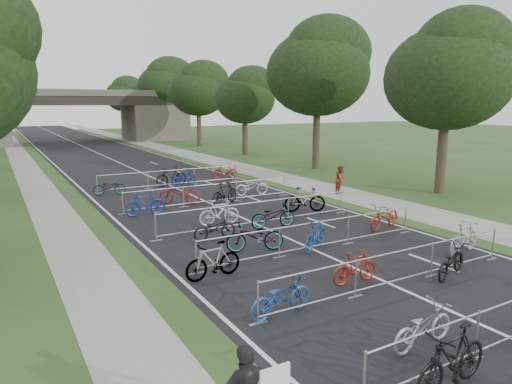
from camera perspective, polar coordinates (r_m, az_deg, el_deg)
road at (r=52.73m, az=-19.34°, el=4.69°), size 11.00×140.00×0.01m
sidewalk_right at (r=54.77m, az=-11.08°, el=5.32°), size 3.00×140.00×0.01m
sidewalk_left at (r=51.87m, az=-27.50°, el=3.98°), size 2.00×140.00×0.01m
lane_markings at (r=52.73m, az=-19.34°, el=4.68°), size 0.12×140.00×0.00m
overpass_bridge at (r=67.29m, az=-22.00°, el=8.76°), size 31.00×8.00×7.05m
tree_right_0 at (r=28.81m, az=23.13°, el=13.53°), size 7.17×7.17×10.93m
tree_right_1 at (r=37.39m, az=7.95°, el=15.00°), size 8.18×8.18×12.47m
tree_right_2 at (r=47.36m, az=-1.25°, el=11.86°), size 6.16×6.16×9.39m
tree_right_3 at (r=58.19m, az=-7.11°, el=12.57°), size 7.17×7.17×10.93m
tree_right_4 at (r=69.41m, az=-11.11°, el=12.99°), size 8.18×8.18×12.47m
tree_right_5 at (r=80.79m, az=-13.90°, el=11.18°), size 6.16×6.16×9.39m
tree_right_6 at (r=92.37m, az=-16.08°, el=11.61°), size 7.17×7.17×10.93m
barrier_row_2 at (r=13.90m, az=17.09°, el=-9.13°), size 9.70×0.08×1.10m
barrier_row_3 at (r=16.56m, az=7.42°, el=-5.47°), size 9.70×0.08×1.10m
barrier_row_4 at (r=19.77m, az=0.37°, el=-2.67°), size 9.70×0.08×1.10m
barrier_row_5 at (r=24.11m, az=-5.66°, el=-0.23°), size 9.70×0.08×1.10m
barrier_row_6 at (r=29.60m, az=-10.48°, el=1.72°), size 9.70×0.08×1.10m
bike_4 at (r=9.53m, az=23.30°, el=-18.73°), size 2.12×0.75×1.25m
bike_5 at (r=10.86m, az=20.13°, el=-15.53°), size 1.86×0.73×0.96m
bike_8 at (r=11.63m, az=3.10°, el=-12.97°), size 1.92×0.84×0.98m
bike_9 at (r=13.84m, az=12.28°, el=-9.23°), size 1.63×0.49×0.97m
bike_10 at (r=15.20m, az=23.19°, el=-7.97°), size 2.02×1.22×1.00m
bike_11 at (r=17.65m, az=24.57°, el=-5.27°), size 1.97×0.86×1.15m
bike_12 at (r=13.93m, az=-5.36°, el=-8.57°), size 1.90×0.67×1.12m
bike_13 at (r=16.32m, az=-0.11°, el=-5.62°), size 2.21×1.32×1.10m
bike_14 at (r=16.62m, az=7.47°, el=-5.40°), size 1.84×1.37×1.10m
bike_15 at (r=19.96m, az=15.79°, el=-2.95°), size 2.20×1.22×1.10m
bike_16 at (r=17.81m, az=-5.20°, el=-4.55°), size 1.75×0.66×0.91m
bike_17 at (r=19.88m, az=-4.61°, el=-2.59°), size 1.89×0.64×1.12m
bike_18 at (r=19.40m, az=2.13°, el=-3.02°), size 2.05×0.98×1.04m
bike_19 at (r=22.33m, az=6.12°, el=-0.97°), size 2.08×1.37×1.22m
bike_20 at (r=22.11m, az=-13.68°, el=-1.43°), size 1.93×0.54×1.16m
bike_21 at (r=24.24m, az=-9.56°, el=-0.22°), size 2.23×1.77×1.13m
bike_22 at (r=24.01m, az=-3.92°, el=-0.17°), size 1.98×1.24×1.15m
bike_23 at (r=26.31m, az=-0.55°, el=0.70°), size 2.03×0.93×1.03m
bike_24 at (r=27.67m, az=-17.85°, el=0.57°), size 1.86×0.98×0.93m
bike_25 at (r=29.71m, az=-10.54°, el=1.92°), size 2.14×0.79×1.26m
bike_26 at (r=29.36m, az=-9.00°, el=1.72°), size 2.24×1.59×1.12m
bike_27 at (r=32.18m, az=-3.87°, el=2.59°), size 1.83×0.76×1.06m
pedestrian_b at (r=27.25m, az=10.56°, el=1.54°), size 0.99×0.89×1.66m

